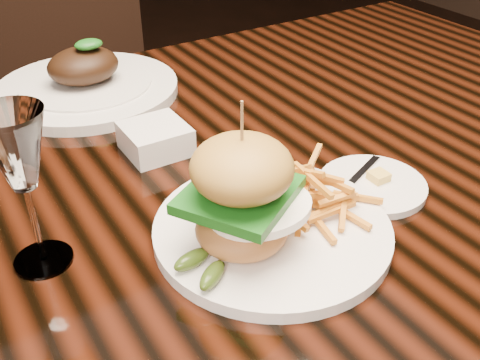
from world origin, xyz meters
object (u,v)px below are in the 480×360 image
dining_table (201,211)px  burger_plate (267,206)px  chair_far (74,79)px  wine_glass (18,156)px  far_dish (86,84)px

dining_table → burger_plate: size_ratio=5.87×
dining_table → chair_far: 0.90m
dining_table → wine_glass: bearing=-160.5°
burger_plate → far_dish: bearing=75.8°
far_dish → chair_far: chair_far is taller
dining_table → chair_far: (0.07, 0.89, -0.13)m
dining_table → wine_glass: (-0.23, -0.08, 0.21)m
chair_far → burger_plate: bearing=-86.9°
dining_table → burger_plate: burger_plate is taller
far_dish → dining_table: bearing=-80.6°
burger_plate → chair_far: chair_far is taller
dining_table → chair_far: size_ratio=1.68×
far_dish → wine_glass: bearing=-115.1°
burger_plate → wine_glass: bearing=137.9°
dining_table → wine_glass: wine_glass is taller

